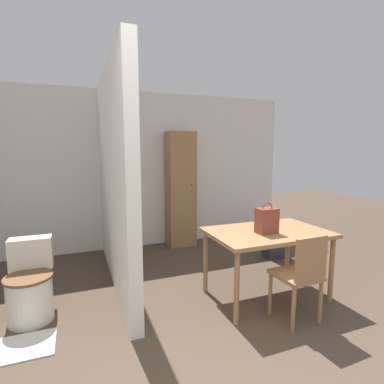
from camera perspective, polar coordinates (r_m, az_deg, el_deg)
The scene contains 9 objects.
wall_back at distance 4.96m, azimuth -11.28°, elevation 3.97°, with size 5.38×0.12×2.50m.
partition_wall at distance 3.62m, azimuth -14.61°, elevation 2.43°, with size 0.12×2.48×2.50m.
dining_table at distance 3.31m, azimuth 14.13°, elevation -8.41°, with size 1.24×0.81×0.74m.
wooden_chair at distance 2.99m, azimuth 20.00°, elevation -14.49°, with size 0.39×0.39×0.84m.
toilet at distance 3.34m, azimuth -28.44°, elevation -15.58°, with size 0.42×0.57×0.72m.
handbag at distance 3.17m, azimuth 14.05°, elevation -5.28°, with size 0.21×0.14×0.32m.
wooden_cabinet at distance 4.94m, azimuth -2.18°, elevation 0.48°, with size 0.45×0.37×1.88m.
bath_mat at distance 3.05m, azimuth -29.22°, elevation -24.31°, with size 0.46×0.38×0.01m.
space_heater at distance 4.69m, azimuth 15.65°, elevation -9.29°, with size 0.34×0.22×0.43m.
Camera 1 is at (-0.87, -1.08, 1.58)m, focal length 28.00 mm.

